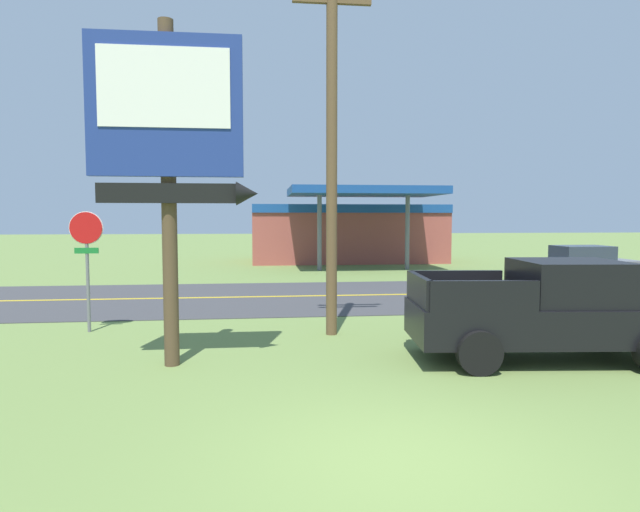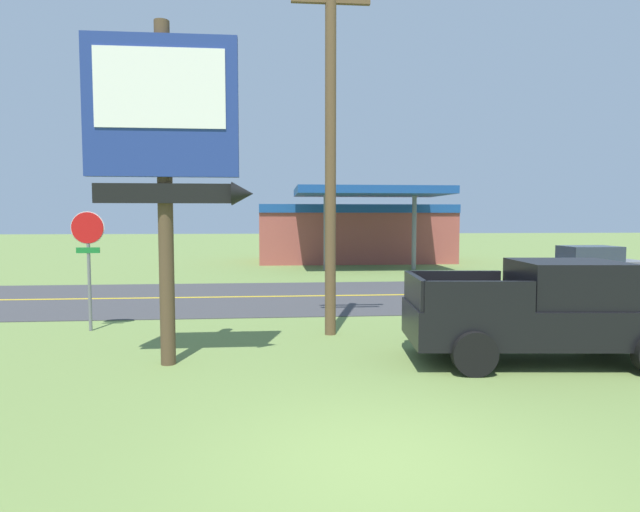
{
  "view_description": "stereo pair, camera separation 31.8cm",
  "coord_description": "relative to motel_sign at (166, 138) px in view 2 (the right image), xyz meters",
  "views": [
    {
      "loc": [
        -1.55,
        -5.8,
        2.79
      ],
      "look_at": [
        0.0,
        8.0,
        1.8
      ],
      "focal_mm": 30.06,
      "sensor_mm": 36.0,
      "label": 1
    },
    {
      "loc": [
        -1.23,
        -5.83,
        2.79
      ],
      "look_at": [
        0.0,
        8.0,
        1.8
      ],
      "focal_mm": 30.06,
      "sensor_mm": 36.0,
      "label": 2
    }
  ],
  "objects": [
    {
      "name": "pickup_black_parked_on_lawn",
      "position": [
        7.23,
        -0.29,
        -3.29
      ],
      "size": [
        5.36,
        2.6,
        1.96
      ],
      "color": "black",
      "rests_on": "ground"
    },
    {
      "name": "utility_pole",
      "position": [
        3.31,
        2.47,
        0.6
      ],
      "size": [
        2.03,
        0.26,
        9.07
      ],
      "color": "brown",
      "rests_on": "ground"
    },
    {
      "name": "road_asphalt",
      "position": [
        3.17,
        8.71,
        -4.24
      ],
      "size": [
        140.0,
        8.0,
        0.02
      ],
      "primitive_type": "cube",
      "color": "#3D3D3F",
      "rests_on": "ground"
    },
    {
      "name": "motel_sign",
      "position": [
        0.0,
        0.0,
        0.0
      ],
      "size": [
        3.03,
        0.54,
        6.39
      ],
      "color": "brown",
      "rests_on": "ground"
    },
    {
      "name": "gas_station",
      "position": [
        7.17,
        23.86,
        -2.31
      ],
      "size": [
        12.0,
        11.5,
        4.4
      ],
      "color": "#A84C42",
      "rests_on": "ground"
    },
    {
      "name": "car_grey_near_lane",
      "position": [
        15.02,
        10.71,
        -3.42
      ],
      "size": [
        4.2,
        2.0,
        1.64
      ],
      "color": "slate",
      "rests_on": "ground"
    },
    {
      "name": "road_centre_line",
      "position": [
        3.17,
        8.71,
        -4.23
      ],
      "size": [
        126.0,
        0.2,
        0.01
      ],
      "primitive_type": "cube",
      "color": "gold",
      "rests_on": "road_asphalt"
    },
    {
      "name": "stop_sign",
      "position": [
        -2.56,
        3.39,
        -2.23
      ],
      "size": [
        0.8,
        0.08,
        2.95
      ],
      "color": "slate",
      "rests_on": "ground"
    },
    {
      "name": "ground_plane",
      "position": [
        3.17,
        -4.29,
        -4.25
      ],
      "size": [
        180.0,
        180.0,
        0.0
      ],
      "primitive_type": "plane",
      "color": "olive"
    }
  ]
}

